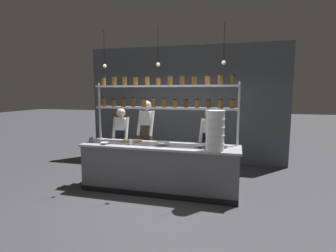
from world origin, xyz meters
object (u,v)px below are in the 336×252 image
cutting_board (131,141)px  prep_bowl_near_right (213,143)px  chef_right (209,141)px  chef_left (121,138)px  serving_cup_front (131,142)px  serving_cup_by_board (91,140)px  spice_shelf_unit (164,98)px  prep_bowl_center_front (105,143)px  chef_center (147,133)px  container_stack (215,131)px  prep_bowl_center_back (162,144)px  prep_bowl_near_left (200,146)px

cutting_board → prep_bowl_near_right: 1.65m
chef_right → chef_left: bearing=-165.9°
serving_cup_front → serving_cup_by_board: 0.87m
spice_shelf_unit → prep_bowl_center_front: 1.46m
chef_center → cutting_board: (-0.14, -0.55, -0.08)m
chef_left → prep_bowl_center_front: chef_left is taller
chef_left → container_stack: size_ratio=2.24×
spice_shelf_unit → prep_bowl_center_back: spice_shelf_unit is taller
chef_right → prep_bowl_center_front: bearing=-142.5°
chef_left → serving_cup_front: chef_left is taller
container_stack → prep_bowl_near_left: (-0.27, 0.17, -0.32)m
prep_bowl_near_right → chef_right: bearing=105.1°
spice_shelf_unit → serving_cup_by_board: bearing=-161.8°
prep_bowl_near_left → chef_center: bearing=149.2°
spice_shelf_unit → prep_bowl_near_right: (1.00, -0.07, -0.84)m
serving_cup_front → serving_cup_by_board: (-0.87, 0.01, 0.00)m
prep_bowl_near_left → prep_bowl_near_right: (0.20, 0.33, 0.01)m
prep_bowl_center_front → prep_bowl_near_right: bearing=13.8°
container_stack → cutting_board: size_ratio=1.75×
spice_shelf_unit → cutting_board: spice_shelf_unit is taller
chef_center → cutting_board: chef_center is taller
chef_right → chef_center: bearing=-167.9°
prep_bowl_center_back → chef_center: bearing=127.2°
prep_bowl_near_right → chef_center: bearing=163.4°
chef_left → cutting_board: size_ratio=3.93×
chef_center → container_stack: bearing=-30.0°
spice_shelf_unit → chef_left: size_ratio=1.87×
prep_bowl_center_back → serving_cup_front: bearing=-173.8°
cutting_board → prep_bowl_center_front: prep_bowl_center_front is taller
spice_shelf_unit → cutting_board: bearing=-165.8°
container_stack → serving_cup_by_board: (-2.47, 0.12, -0.30)m
chef_right → prep_bowl_center_back: chef_right is taller
container_stack → serving_cup_front: size_ratio=7.13×
cutting_board → serving_cup_by_board: 0.80m
container_stack → prep_bowl_center_front: bearing=179.8°
prep_bowl_near_left → serving_cup_by_board: serving_cup_by_board is taller
chef_right → prep_bowl_center_back: (-0.78, -0.85, 0.07)m
serving_cup_front → chef_left: bearing=126.3°
prep_bowl_near_right → serving_cup_front: (-1.52, -0.40, 0.01)m
spice_shelf_unit → prep_bowl_near_right: 1.31m
prep_bowl_near_right → cutting_board: bearing=-176.6°
prep_bowl_near_left → serving_cup_front: size_ratio=2.40×
prep_bowl_near_left → prep_bowl_center_front: (-1.83, -0.17, -0.01)m
spice_shelf_unit → container_stack: (1.07, -0.57, -0.53)m
chef_center → serving_cup_front: bearing=-89.8°
chef_right → prep_bowl_near_left: size_ratio=6.64×
prep_bowl_center_front → chef_left: bearing=93.1°
chef_left → container_stack: 2.35m
serving_cup_by_board → prep_bowl_center_front: bearing=-16.4°
cutting_board → prep_bowl_center_back: (0.73, -0.24, 0.02)m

